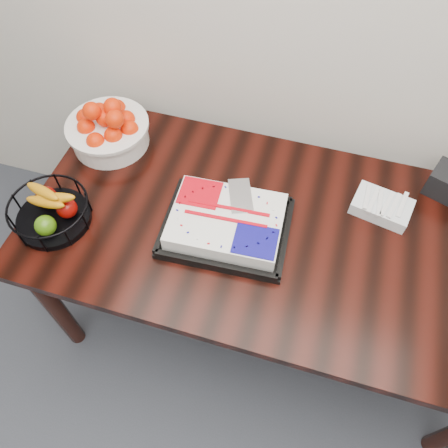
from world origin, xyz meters
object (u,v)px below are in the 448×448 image
(table, at_px, (274,242))
(tangerine_bowl, at_px, (107,126))
(cake_tray, at_px, (227,223))
(fruit_basket, at_px, (50,210))

(table, xyz_separation_m, tangerine_bowl, (-0.75, 0.23, 0.18))
(table, bearing_deg, tangerine_bowl, 163.01)
(table, bearing_deg, cake_tray, -162.83)
(fruit_basket, bearing_deg, cake_tray, 12.87)
(table, height_order, tangerine_bowl, tangerine_bowl)
(tangerine_bowl, bearing_deg, table, -16.99)
(table, relative_size, cake_tray, 3.93)
(table, height_order, fruit_basket, fruit_basket)
(cake_tray, xyz_separation_m, tangerine_bowl, (-0.58, 0.28, 0.05))
(table, height_order, cake_tray, cake_tray)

